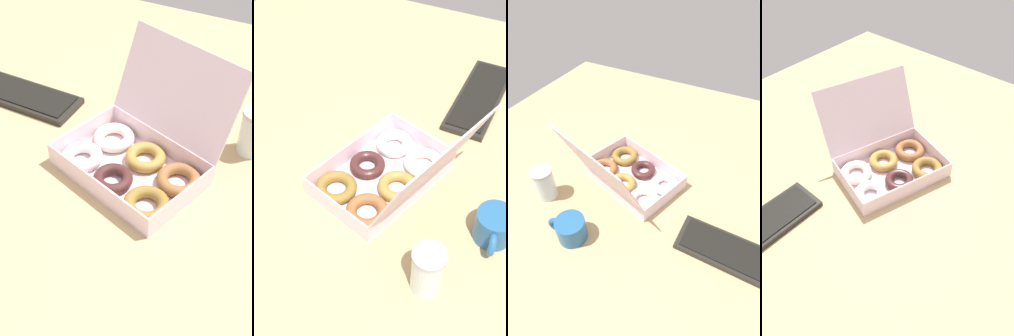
% 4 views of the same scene
% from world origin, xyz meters
% --- Properties ---
extents(ground_plane, '(1.80, 1.80, 0.02)m').
position_xyz_m(ground_plane, '(0.00, 0.00, -0.01)').
color(ground_plane, tan).
extents(donut_box, '(0.43, 0.42, 0.28)m').
position_xyz_m(donut_box, '(0.05, 0.00, 0.03)').
color(donut_box, white).
rests_on(donut_box, ground_plane).
extents(keyboard, '(0.37, 0.14, 0.02)m').
position_xyz_m(keyboard, '(-0.39, 0.13, 0.01)').
color(keyboard, black).
rests_on(keyboard, ground_plane).
extents(coffee_mug, '(0.13, 0.10, 0.08)m').
position_xyz_m(coffee_mug, '(0.11, 0.30, 0.04)').
color(coffee_mug, '#245D92').
rests_on(coffee_mug, ground_plane).
extents(glass_jar, '(0.08, 0.08, 0.13)m').
position_xyz_m(glass_jar, '(0.29, 0.20, 0.06)').
color(glass_jar, silver).
rests_on(glass_jar, ground_plane).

